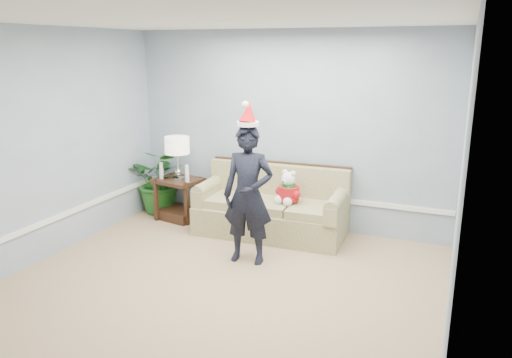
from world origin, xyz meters
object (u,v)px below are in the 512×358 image
Objects in this scene: table_lamp at (177,147)px; man at (248,195)px; teddy_bear at (288,191)px; houseplant at (161,180)px; side_table at (179,203)px; sofa at (272,210)px.

man is (1.52, -0.95, -0.28)m from table_lamp.
man is 3.62× the size of teddy_bear.
table_lamp reaches higher than houseplant.
side_table is 1.15× the size of table_lamp.
table_lamp reaches higher than sofa.
man is (1.55, -0.99, 0.57)m from side_table.
houseplant reaches higher than sofa.
teddy_bear is (2.14, -0.29, 0.15)m from houseplant.
table_lamp is 1.76m from teddy_bear.
table_lamp is at bearing -25.82° from houseplant.
houseplant is (-0.43, 0.21, -0.58)m from table_lamp.
houseplant is (-0.40, 0.17, 0.26)m from side_table.
teddy_bear is (1.71, -0.08, -0.44)m from table_lamp.
sofa is at bearing -0.98° from side_table.
table_lamp reaches higher than teddy_bear.
side_table is 1.60× the size of teddy_bear.
table_lamp is at bearing -165.39° from teddy_bear.
houseplant is 2.24× the size of teddy_bear.
man is (0.08, -0.96, 0.48)m from sofa.
sofa is 3.22× the size of table_lamp.
houseplant is 2.29m from man.
side_table is at bearing -23.28° from houseplant.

